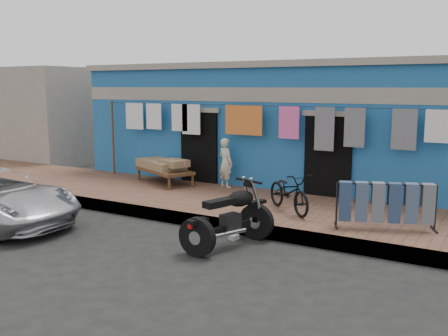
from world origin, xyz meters
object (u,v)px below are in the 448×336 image
motorcycle (228,216)px  charpoy (165,171)px  jeans_rack (386,205)px  bicycle (289,187)px  seated_person (226,163)px

motorcycle → charpoy: 4.82m
jeans_rack → charpoy: bearing=166.5°
bicycle → motorcycle: bearing=-150.0°
seated_person → motorcycle: size_ratio=0.67×
bicycle → jeans_rack: bicycle is taller
seated_person → jeans_rack: size_ratio=0.69×
motorcycle → jeans_rack: motorcycle is taller
motorcycle → bicycle: bearing=98.6°
bicycle → charpoy: bearing=112.4°
seated_person → bicycle: bearing=169.6°
bicycle → jeans_rack: (1.95, -0.26, -0.07)m
charpoy → jeans_rack: 6.11m
charpoy → bicycle: bearing=-16.2°
motorcycle → charpoy: bearing=157.3°
seated_person → charpoy: seated_person is taller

